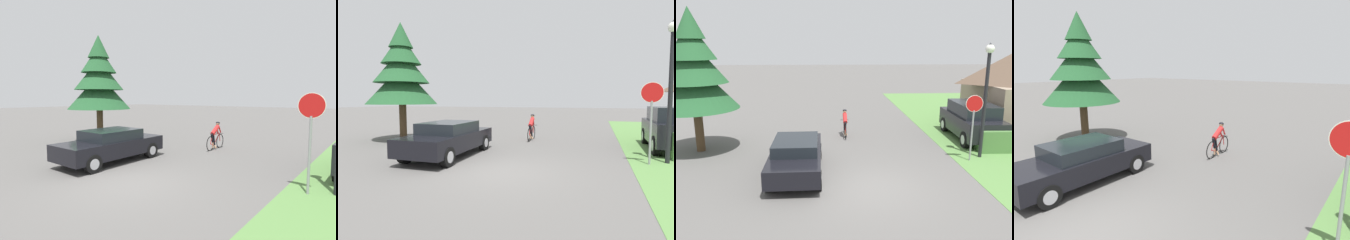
% 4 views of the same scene
% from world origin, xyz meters
% --- Properties ---
extents(ground_plane, '(140.00, 140.00, 0.00)m').
position_xyz_m(ground_plane, '(0.00, 0.00, 0.00)').
color(ground_plane, '#5B5956').
extents(sedan_left_lane, '(2.02, 4.63, 1.36)m').
position_xyz_m(sedan_left_lane, '(-2.57, 1.45, 0.71)').
color(sedan_left_lane, black).
rests_on(sedan_left_lane, ground).
extents(cyclist, '(0.44, 1.82, 1.45)m').
position_xyz_m(cyclist, '(-0.47, 6.55, 0.69)').
color(cyclist, black).
rests_on(cyclist, ground).
extents(parked_suv_right, '(2.12, 4.59, 1.92)m').
position_xyz_m(parked_suv_right, '(6.13, 5.77, 0.99)').
color(parked_suv_right, black).
rests_on(parked_suv_right, ground).
extents(stop_sign, '(0.71, 0.07, 2.83)m').
position_xyz_m(stop_sign, '(4.69, 2.49, 2.00)').
color(stop_sign, gray).
rests_on(stop_sign, ground).
extents(street_lamp, '(0.36, 0.36, 4.93)m').
position_xyz_m(street_lamp, '(5.32, 2.91, 3.11)').
color(street_lamp, black).
rests_on(street_lamp, ground).
extents(conifer_tall_near, '(3.76, 3.76, 6.46)m').
position_xyz_m(conifer_tall_near, '(-7.31, 4.37, 3.71)').
color(conifer_tall_near, '#4C3823').
rests_on(conifer_tall_near, ground).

